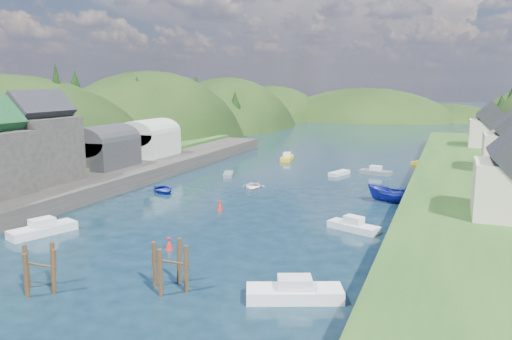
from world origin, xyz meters
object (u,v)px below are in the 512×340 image
at_px(piling_cluster_near, 40,273).
at_px(channel_buoy_near, 169,244).
at_px(piling_cluster_far, 170,270).

bearing_deg(piling_cluster_near, channel_buoy_near, 70.32).
height_order(piling_cluster_near, piling_cluster_far, piling_cluster_far).
xyz_separation_m(piling_cluster_near, piling_cluster_far, (8.30, 3.52, 0.11)).
bearing_deg(piling_cluster_far, channel_buoy_near, 121.81).
height_order(piling_cluster_near, channel_buoy_near, piling_cluster_near).
height_order(piling_cluster_far, channel_buoy_near, piling_cluster_far).
relative_size(piling_cluster_far, channel_buoy_near, 3.56).
bearing_deg(piling_cluster_near, piling_cluster_far, 23.00).
distance_m(piling_cluster_near, channel_buoy_near, 11.41).
relative_size(piling_cluster_near, piling_cluster_far, 0.95).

